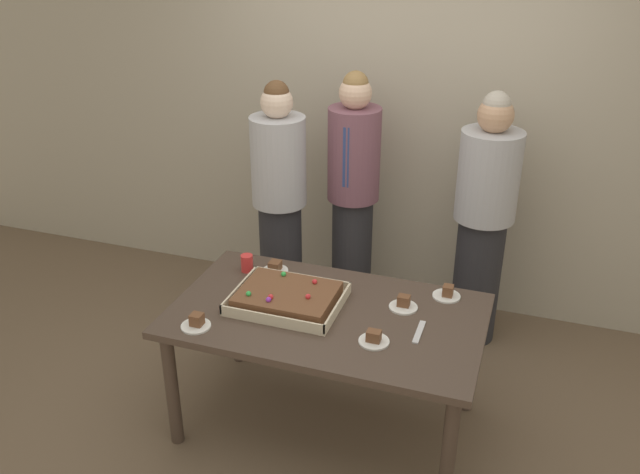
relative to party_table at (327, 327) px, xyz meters
The scene contains 14 objects.
ground_plane 0.65m from the party_table, ahead, with size 12.00×12.00×0.00m, color brown.
interior_back_panel 1.81m from the party_table, 90.00° to the left, with size 8.00×0.12×3.00m, color #B2A893.
party_table is the anchor object (origin of this frame).
sheet_cake 0.26m from the party_table, behind, with size 0.57×0.45×0.10m.
plated_slice_near_left 0.42m from the party_table, 25.66° to the left, with size 0.15×0.15×0.07m.
plated_slice_near_right 0.54m from the party_table, 142.73° to the left, with size 0.15×0.15×0.06m.
plated_slice_far_left 0.67m from the party_table, 149.52° to the right, with size 0.15×0.15×0.07m.
plated_slice_far_right 0.67m from the party_table, 32.41° to the left, with size 0.15×0.15×0.07m.
plated_slice_center_front 0.36m from the party_table, 31.17° to the right, with size 0.15×0.15×0.06m.
drink_cup_nearest 0.65m from the party_table, 154.51° to the left, with size 0.07×0.07×0.10m, color red.
cake_server_utensil 0.50m from the party_table, ahead, with size 0.03×0.20×0.01m, color silver.
person_serving_front 1.34m from the party_table, 60.70° to the left, with size 0.38×0.38×1.67m.
person_green_shirt_behind 1.19m from the party_table, 99.97° to the left, with size 0.34×0.34×1.73m.
person_striped_tie_right 1.11m from the party_table, 124.85° to the left, with size 0.35×0.35×1.70m.
Camera 1 is at (0.92, -2.79, 2.59)m, focal length 37.57 mm.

